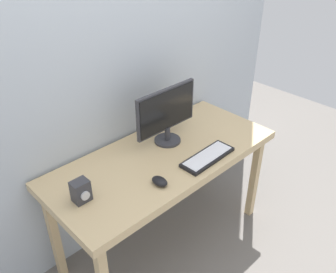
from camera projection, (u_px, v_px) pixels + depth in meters
ground_plane at (164, 240)px, 2.69m from camera, size 6.00×6.00×0.00m
wall_back at (119, 29)px, 2.12m from camera, size 3.03×0.04×3.00m
desk at (164, 164)px, 2.32m from camera, size 1.52×0.68×0.78m
monitor at (167, 114)px, 2.31m from camera, size 0.48×0.18×0.38m
keyboard_primary at (208, 157)px, 2.23m from camera, size 0.39×0.15×0.02m
mouse at (160, 181)px, 2.02m from camera, size 0.07×0.11×0.04m
audio_controller at (81, 191)px, 1.88m from camera, size 0.09×0.09×0.13m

